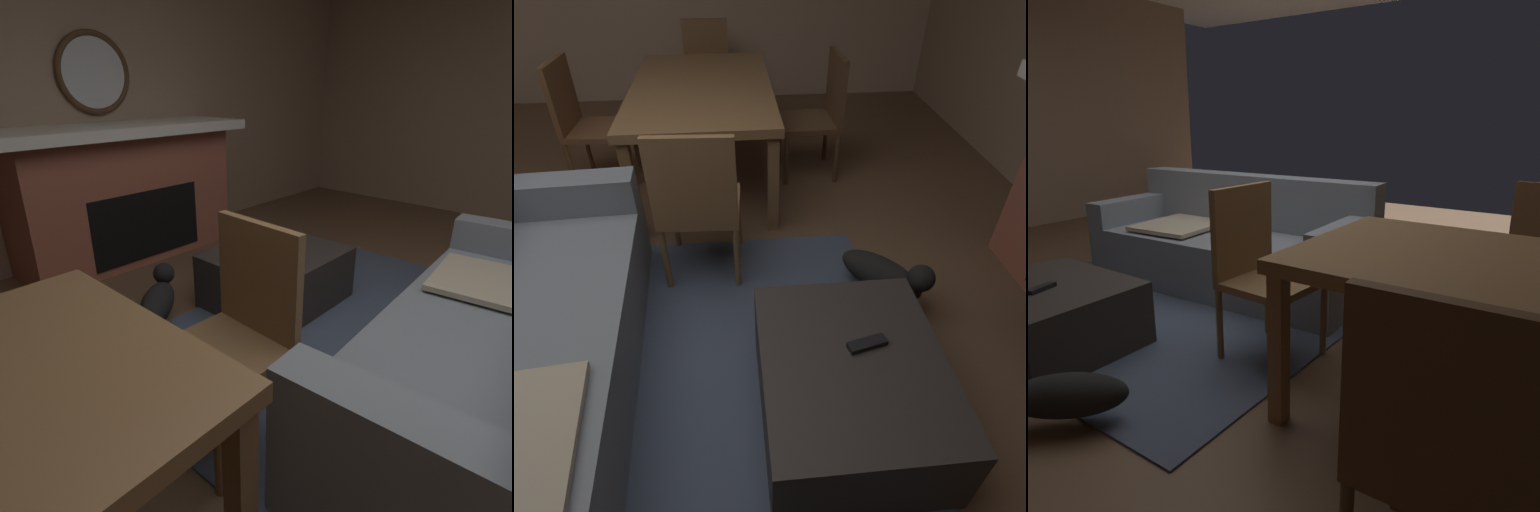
% 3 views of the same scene
% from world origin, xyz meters
% --- Properties ---
extents(floor, '(9.02, 9.02, 0.00)m').
position_xyz_m(floor, '(0.00, 0.00, 0.00)').
color(floor, brown).
extents(area_rug, '(2.60, 2.00, 0.01)m').
position_xyz_m(area_rug, '(-0.48, -0.43, 0.01)').
color(area_rug, '#3D475B').
rests_on(area_rug, ground).
extents(couch, '(2.20, 0.97, 0.83)m').
position_xyz_m(couch, '(-0.35, 0.30, 0.30)').
color(couch, slate).
rests_on(couch, ground).
extents(ottoman_coffee_table, '(0.87, 0.72, 0.38)m').
position_xyz_m(ottoman_coffee_table, '(-0.48, -1.11, 0.19)').
color(ottoman_coffee_table, '#2D2826').
rests_on(ottoman_coffee_table, ground).
extents(tv_remote, '(0.09, 0.17, 0.02)m').
position_xyz_m(tv_remote, '(-0.43, -1.17, 0.39)').
color(tv_remote, black).
rests_on(tv_remote, ottoman_coffee_table).
extents(dining_table, '(1.73, 1.02, 0.74)m').
position_xyz_m(dining_table, '(1.77, -0.49, 0.67)').
color(dining_table, brown).
rests_on(dining_table, ground).
extents(dining_chair_west, '(0.46, 0.46, 0.93)m').
position_xyz_m(dining_chair_west, '(0.51, -0.48, 0.52)').
color(dining_chair_west, brown).
rests_on(dining_chair_west, ground).
extents(dining_chair_south, '(0.45, 0.45, 0.93)m').
position_xyz_m(dining_chair_south, '(1.77, -1.39, 0.52)').
color(dining_chair_south, '#513823').
rests_on(dining_chair_south, ground).
extents(small_dog, '(0.50, 0.47, 0.27)m').
position_xyz_m(small_dog, '(0.23, -1.49, 0.16)').
color(small_dog, black).
rests_on(small_dog, ground).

